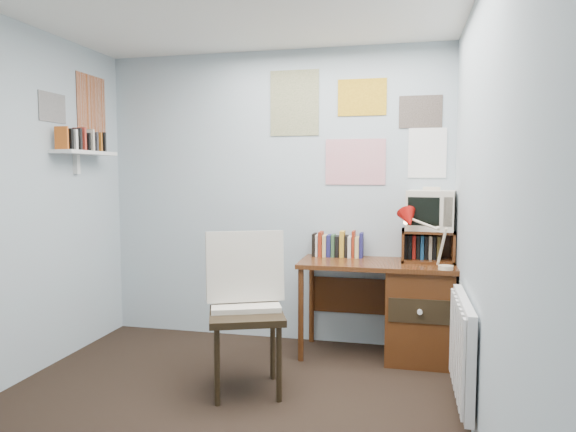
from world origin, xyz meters
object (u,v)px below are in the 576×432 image
crt_tv (431,208)px  wall_shelf (85,153)px  desk_lamp (446,243)px  desk (411,308)px  radiator (463,348)px  desk_chair (246,316)px  tv_riser (427,246)px

crt_tv → wall_shelf: 2.80m
desk_lamp → wall_shelf: wall_shelf is taller
crt_tv → wall_shelf: size_ratio=0.58×
desk_lamp → crt_tv: (-0.09, 0.35, 0.23)m
desk → crt_tv: size_ratio=3.35×
desk_lamp → wall_shelf: (-2.81, -0.16, 0.67)m
radiator → crt_tv: bearing=97.8°
desk_chair → wall_shelf: bearing=141.2°
desk_lamp → radiator: bearing=-76.7°
desk_lamp → wall_shelf: size_ratio=0.63×
tv_riser → crt_tv: 0.30m
desk_chair → radiator: size_ratio=1.29×
desk → crt_tv: crt_tv is taller
desk_lamp → tv_riser: size_ratio=0.97×
desk → tv_riser: (0.12, 0.11, 0.48)m
crt_tv → radiator: bearing=-74.1°
desk → crt_tv: bearing=42.4°
radiator → tv_riser: bearing=99.3°
desk_lamp → tv_riser: desk_lamp is taller
crt_tv → desk_lamp: bearing=-67.2°
desk → crt_tv: 0.80m
wall_shelf → desk_lamp: bearing=3.3°
desk → tv_riser: tv_riser is taller
desk → desk_chair: (-1.07, -0.87, 0.11)m
desk → desk_chair: size_ratio=1.16×
desk_chair → desk_lamp: 1.53m
desk_chair → radiator: (1.36, -0.06, -0.10)m
desk → radiator: (0.29, -0.93, 0.01)m
desk_chair → wall_shelf: size_ratio=1.67×
wall_shelf → tv_riser: bearing=10.3°
tv_riser → desk_lamp: bearing=-70.5°
desk_chair → crt_tv: bearing=18.8°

